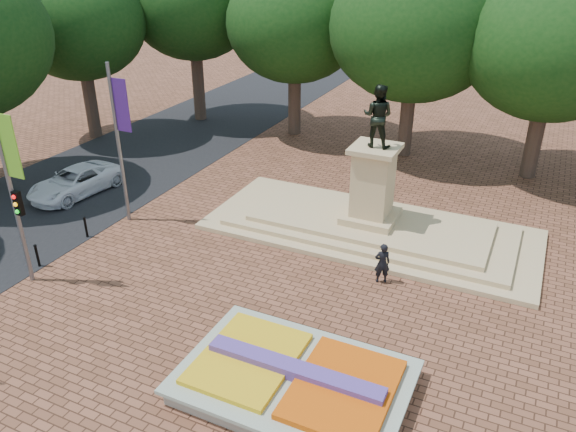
% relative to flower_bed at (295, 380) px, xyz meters
% --- Properties ---
extents(ground, '(90.00, 90.00, 0.00)m').
position_rel_flower_bed_xyz_m(ground, '(-1.03, 2.00, -0.38)').
color(ground, brown).
rests_on(ground, ground).
extents(asphalt_street, '(9.00, 90.00, 0.02)m').
position_rel_flower_bed_xyz_m(asphalt_street, '(-16.03, 7.00, -0.37)').
color(asphalt_street, black).
rests_on(asphalt_street, ground).
extents(flower_bed, '(6.30, 4.30, 0.91)m').
position_rel_flower_bed_xyz_m(flower_bed, '(0.00, 0.00, 0.00)').
color(flower_bed, gray).
rests_on(flower_bed, ground).
extents(monument, '(14.00, 6.00, 6.40)m').
position_rel_flower_bed_xyz_m(monument, '(-1.03, 10.00, 0.50)').
color(monument, tan).
rests_on(monument, ground).
extents(tree_row_back, '(44.80, 8.80, 10.43)m').
position_rel_flower_bed_xyz_m(tree_row_back, '(1.31, 20.00, 6.29)').
color(tree_row_back, '#3A2A20').
rests_on(tree_row_back, ground).
extents(banner_poles, '(0.88, 11.17, 7.00)m').
position_rel_flower_bed_xyz_m(banner_poles, '(-11.10, 0.69, 3.50)').
color(banner_poles, slate).
rests_on(banner_poles, ground).
extents(bollard_row, '(0.12, 13.12, 0.98)m').
position_rel_flower_bed_xyz_m(bollard_row, '(-11.73, 0.50, 0.15)').
color(bollard_row, black).
rests_on(bollard_row, ground).
extents(van, '(2.71, 4.99, 1.33)m').
position_rel_flower_bed_xyz_m(van, '(-15.37, 7.60, 0.29)').
color(van, white).
rests_on(van, ground).
extents(pedestrian, '(0.69, 0.62, 1.60)m').
position_rel_flower_bed_xyz_m(pedestrian, '(0.56, 6.43, 0.42)').
color(pedestrian, black).
rests_on(pedestrian, ground).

